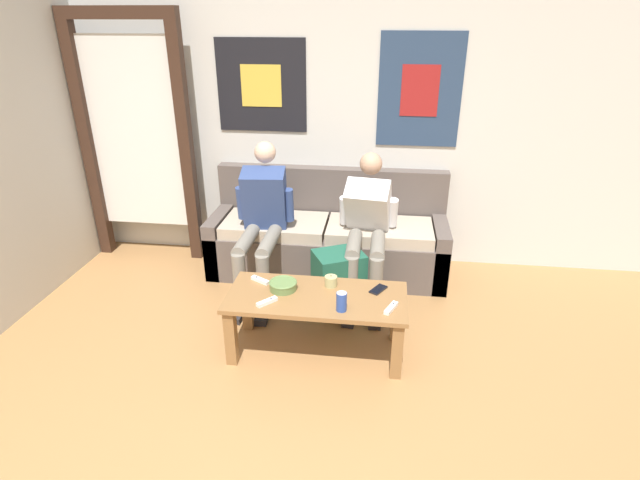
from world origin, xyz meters
TOP-DOWN VIEW (x-y plane):
  - wall_back at (0.00, 2.86)m, footprint 10.00×0.07m
  - door_frame at (-1.60, 2.65)m, footprint 1.00×0.10m
  - couch at (0.10, 2.53)m, footprint 2.02×0.68m
  - coffee_table at (0.16, 1.35)m, footprint 1.17×0.52m
  - person_seated_adult at (-0.38, 2.15)m, footprint 0.47×0.90m
  - person_seated_teen at (0.45, 2.22)m, footprint 0.47×0.99m
  - backpack at (0.26, 1.88)m, footprint 0.44×0.41m
  - ceramic_bowl at (-0.07, 1.40)m, footprint 0.19×0.19m
  - pillar_candle at (0.24, 1.49)m, footprint 0.08×0.08m
  - drink_can_blue at (0.34, 1.20)m, footprint 0.07×0.07m
  - game_controller_near_left at (-0.13, 1.22)m, footprint 0.12×0.13m
  - game_controller_near_right at (0.64, 1.24)m, footprint 0.09×0.15m
  - game_controller_far_center at (-0.24, 1.48)m, footprint 0.14×0.10m
  - cell_phone at (0.56, 1.47)m, footprint 0.13×0.15m

SIDE VIEW (x-z plane):
  - backpack at x=0.26m, z-range -0.01..0.47m
  - couch at x=0.10m, z-range -0.14..0.73m
  - coffee_table at x=0.16m, z-range 0.13..0.56m
  - cell_phone at x=0.56m, z-range 0.43..0.44m
  - game_controller_near_left at x=-0.13m, z-range 0.43..0.45m
  - game_controller_near_right at x=0.64m, z-range 0.43..0.45m
  - game_controller_far_center at x=-0.24m, z-range 0.43..0.45m
  - ceramic_bowl at x=-0.07m, z-range 0.43..0.49m
  - pillar_candle at x=0.24m, z-range 0.42..0.50m
  - drink_can_blue at x=0.34m, z-range 0.43..0.55m
  - person_seated_teen at x=0.45m, z-range 0.06..1.14m
  - person_seated_adult at x=-0.38m, z-range 0.04..1.22m
  - door_frame at x=-1.60m, z-range 0.12..2.27m
  - wall_back at x=0.00m, z-range 0.00..2.55m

